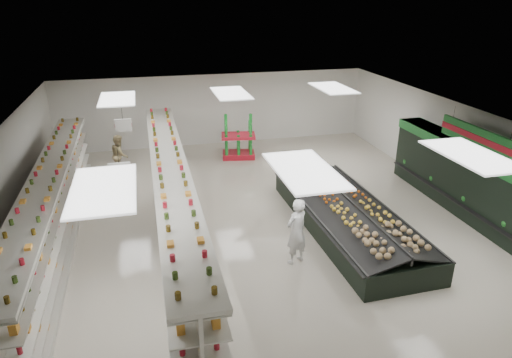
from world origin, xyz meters
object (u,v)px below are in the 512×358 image
object	(u,v)px
gondola_center	(172,204)
produce_island	(347,215)
shopper_background	(120,155)
shopper_main	(296,231)
gondola_left	(54,213)
soda_endcap	(238,138)

from	to	relation	value
gondola_center	produce_island	bearing A→B (deg)	-9.08
produce_island	shopper_background	xyz separation A→B (m)	(-6.64, 6.22, 0.33)
produce_island	shopper_main	world-z (taller)	shopper_main
gondola_left	soda_endcap	distance (m)	8.71
gondola_left	soda_endcap	world-z (taller)	gondola_left
gondola_center	produce_island	size ratio (longest dim) A/B	1.91
gondola_center	produce_island	distance (m)	5.13
soda_endcap	shopper_main	size ratio (longest dim) A/B	1.00
produce_island	soda_endcap	bearing A→B (deg)	104.49
gondola_left	shopper_background	size ratio (longest dim) A/B	7.63
gondola_center	shopper_background	bearing A→B (deg)	106.59
gondola_left	gondola_center	xyz separation A→B (m)	(3.21, -0.34, 0.07)
shopper_background	shopper_main	bearing A→B (deg)	-153.01
soda_endcap	shopper_main	bearing A→B (deg)	-91.67
gondola_center	produce_island	xyz separation A→B (m)	(5.03, -0.81, -0.57)
produce_island	shopper_background	world-z (taller)	shopper_background
produce_island	shopper_main	bearing A→B (deg)	-146.70
shopper_main	gondola_left	bearing A→B (deg)	-48.18
gondola_center	soda_endcap	world-z (taller)	gondola_center
gondola_center	soda_endcap	size ratio (longest dim) A/B	7.17
shopper_background	gondola_center	bearing A→B (deg)	-167.59
gondola_left	gondola_center	size ratio (longest dim) A/B	0.93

